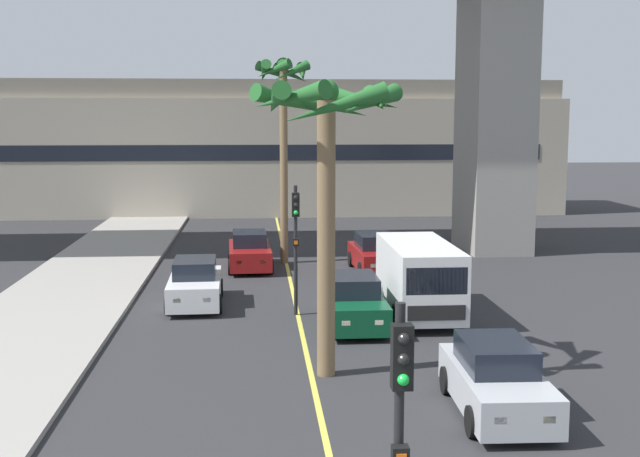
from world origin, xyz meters
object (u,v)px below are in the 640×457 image
object	(u,v)px
car_queue_second	(195,284)
traffic_light_median_far	(296,232)
delivery_van	(419,277)
palm_tree_mid_median	(283,102)
car_queue_front	(250,252)
car_queue_fifth	(354,303)
palm_tree_near_median	(327,137)
traffic_light_median_near	(400,429)
car_queue_fourth	(375,254)
car_queue_third	(496,380)

from	to	relation	value
car_queue_second	traffic_light_median_far	bearing A→B (deg)	-27.52
car_queue_second	delivery_van	bearing A→B (deg)	-16.24
delivery_van	palm_tree_mid_median	xyz separation A→B (m)	(-3.97, 9.88, 5.72)
car_queue_front	car_queue_second	size ratio (longest dim) A/B	1.00
car_queue_fifth	palm_tree_near_median	world-z (taller)	palm_tree_near_median
delivery_van	palm_tree_mid_median	distance (m)	12.08
traffic_light_median_far	car_queue_fifth	bearing A→B (deg)	-40.70
car_queue_front	traffic_light_median_far	world-z (taller)	traffic_light_median_far
traffic_light_median_near	car_queue_front	bearing A→B (deg)	94.43
car_queue_fourth	traffic_light_median_far	bearing A→B (deg)	-116.84
car_queue_front	delivery_van	distance (m)	10.27
car_queue_fourth	traffic_light_median_near	world-z (taller)	traffic_light_median_near
car_queue_fourth	car_queue_fifth	xyz separation A→B (m)	(-1.97, -8.72, 0.00)
car_queue_front	palm_tree_mid_median	world-z (taller)	palm_tree_mid_median
car_queue_fourth	traffic_light_median_near	distance (m)	23.96
car_queue_fourth	delivery_van	bearing A→B (deg)	-88.09
car_queue_fourth	palm_tree_near_median	xyz separation A→B (m)	(-3.21, -13.37, 5.14)
car_queue_fifth	palm_tree_mid_median	world-z (taller)	palm_tree_mid_median
car_queue_second	palm_tree_mid_median	xyz separation A→B (m)	(3.30, 7.76, 6.28)
car_queue_third	traffic_light_median_near	bearing A→B (deg)	-115.07
car_queue_fifth	traffic_light_median_far	bearing A→B (deg)	139.30
palm_tree_mid_median	car_queue_fourth	bearing A→B (deg)	-31.22
car_queue_second	car_queue_fifth	xyz separation A→B (m)	(5.04, -3.20, 0.00)
car_queue_third	car_queue_front	bearing A→B (deg)	107.32
delivery_van	traffic_light_median_far	distance (m)	4.19
traffic_light_median_near	car_queue_second	bearing A→B (deg)	101.61
car_queue_fifth	palm_tree_near_median	size ratio (longest dim) A/B	0.57
car_queue_third	palm_tree_mid_median	size ratio (longest dim) A/B	0.47
car_queue_fifth	delivery_van	bearing A→B (deg)	25.98
traffic_light_median_near	car_queue_third	bearing A→B (deg)	64.93
car_queue_fourth	traffic_light_median_near	xyz separation A→B (m)	(-3.29, -23.65, 1.99)
car_queue_front	delivery_van	world-z (taller)	delivery_van
car_queue_front	palm_tree_near_median	world-z (taller)	palm_tree_near_median
traffic_light_median_far	palm_tree_near_median	size ratio (longest dim) A/B	0.58
car_queue_front	palm_tree_mid_median	size ratio (longest dim) A/B	0.47
car_queue_front	car_queue_fourth	distance (m)	5.31
palm_tree_near_median	palm_tree_mid_median	distance (m)	15.67
traffic_light_median_far	palm_tree_mid_median	world-z (taller)	palm_tree_mid_median
palm_tree_near_median	palm_tree_mid_median	world-z (taller)	palm_tree_mid_median
palm_tree_mid_median	delivery_van	bearing A→B (deg)	-68.13
car_queue_fifth	delivery_van	distance (m)	2.54
car_queue_third	delivery_van	size ratio (longest dim) A/B	0.79
car_queue_fourth	palm_tree_mid_median	bearing A→B (deg)	148.78
car_queue_front	traffic_light_median_far	size ratio (longest dim) A/B	0.99
car_queue_third	car_queue_fifth	world-z (taller)	same
car_queue_fifth	delivery_van	xyz separation A→B (m)	(2.23, 1.09, 0.57)
car_queue_front	car_queue_fourth	world-z (taller)	same
car_queue_fifth	palm_tree_mid_median	size ratio (longest dim) A/B	0.46
traffic_light_median_near	palm_tree_mid_median	bearing A→B (deg)	90.93
car_queue_second	palm_tree_near_median	world-z (taller)	palm_tree_near_median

